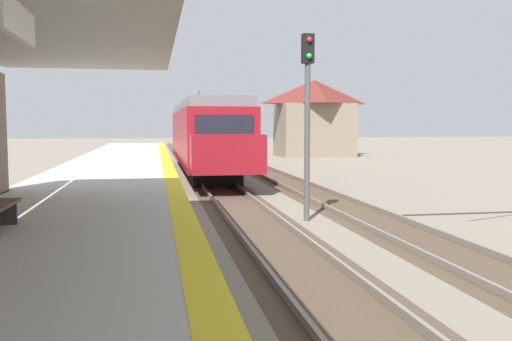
# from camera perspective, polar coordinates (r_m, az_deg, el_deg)

# --- Properties ---
(station_platform) EXTENTS (5.00, 80.00, 0.91)m
(station_platform) POSITION_cam_1_polar(r_m,az_deg,el_deg) (14.32, -17.10, -4.60)
(station_platform) COLOR #B7B5AD
(station_platform) RESTS_ON ground
(track_pair_nearest_platform) EXTENTS (2.34, 120.00, 0.16)m
(track_pair_nearest_platform) POSITION_cam_1_polar(r_m,az_deg,el_deg) (18.43, -1.82, -3.58)
(track_pair_nearest_platform) COLOR #4C3D2D
(track_pair_nearest_platform) RESTS_ON ground
(track_pair_middle) EXTENTS (2.34, 120.00, 0.16)m
(track_pair_middle) POSITION_cam_1_polar(r_m,az_deg,el_deg) (19.22, 8.28, -3.28)
(track_pair_middle) COLOR #4C3D2D
(track_pair_middle) RESTS_ON ground
(approaching_train) EXTENTS (2.93, 19.60, 4.76)m
(approaching_train) POSITION_cam_1_polar(r_m,az_deg,el_deg) (30.45, -5.24, 3.73)
(approaching_train) COLOR maroon
(approaching_train) RESTS_ON ground
(rail_signal_post) EXTENTS (0.32, 0.34, 5.20)m
(rail_signal_post) POSITION_cam_1_polar(r_m,az_deg,el_deg) (15.58, 5.29, 6.47)
(rail_signal_post) COLOR #4C4C4C
(rail_signal_post) RESTS_ON ground
(distant_trackside_house) EXTENTS (6.60, 5.28, 6.40)m
(distant_trackside_house) POSITION_cam_1_polar(r_m,az_deg,el_deg) (47.30, 5.97, 5.51)
(distant_trackside_house) COLOR #7F705B
(distant_trackside_house) RESTS_ON ground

